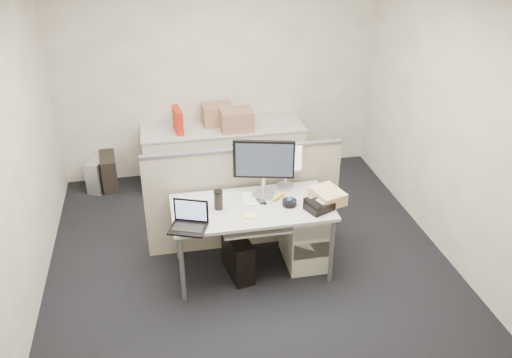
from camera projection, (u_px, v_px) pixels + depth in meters
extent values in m
cube|color=black|center=(252.00, 269.00, 5.42)|extent=(4.00, 4.50, 0.01)
cube|color=silver|center=(218.00, 72.00, 6.72)|extent=(4.00, 0.02, 2.70)
cube|color=silver|center=(332.00, 322.00, 2.83)|extent=(4.00, 0.02, 2.70)
cube|color=silver|center=(12.00, 166.00, 4.43)|extent=(0.02, 4.50, 2.70)
cube|color=silver|center=(459.00, 129.00, 5.12)|extent=(0.02, 4.50, 2.70)
cube|color=#BBB7AE|center=(252.00, 208.00, 5.08)|extent=(1.50, 0.75, 0.03)
cylinder|color=slate|center=(182.00, 269.00, 4.85)|extent=(0.04, 0.04, 0.70)
cylinder|color=slate|center=(177.00, 229.00, 5.41)|extent=(0.04, 0.04, 0.70)
cylinder|color=slate|center=(332.00, 251.00, 5.09)|extent=(0.04, 0.04, 0.70)
cylinder|color=slate|center=(312.00, 215.00, 5.65)|extent=(0.04, 0.04, 0.70)
cube|color=#BBB7AE|center=(256.00, 226.00, 4.97)|extent=(0.62, 0.32, 0.02)
cube|color=#BAB69D|center=(305.00, 233.00, 5.40)|extent=(0.40, 0.55, 0.65)
cube|color=tan|center=(244.00, 199.00, 5.54)|extent=(2.00, 0.06, 1.10)
cube|color=#BAB69D|center=(224.00, 155.00, 6.91)|extent=(2.00, 0.60, 0.72)
cube|color=black|center=(264.00, 169.00, 5.11)|extent=(0.62, 0.35, 0.58)
cube|color=#B7B7BC|center=(286.00, 166.00, 5.31)|extent=(0.39, 0.24, 0.44)
cube|color=black|center=(187.00, 218.00, 4.67)|extent=(0.38, 0.33, 0.24)
cylinder|color=black|center=(289.00, 203.00, 5.07)|extent=(0.14, 0.14, 0.05)
cube|color=black|center=(319.00, 206.00, 5.00)|extent=(0.29, 0.27, 0.07)
cube|color=silver|center=(253.00, 199.00, 5.18)|extent=(0.24, 0.28, 0.01)
cube|color=#FFEE50|center=(250.00, 216.00, 4.90)|extent=(0.11, 0.11, 0.01)
cylinder|color=black|center=(218.00, 200.00, 4.99)|extent=(0.09, 0.09, 0.17)
ellipsoid|color=#FFF64C|center=(279.00, 196.00, 5.19)|extent=(0.18, 0.16, 0.04)
cube|color=black|center=(261.00, 202.00, 5.13)|extent=(0.09, 0.12, 0.02)
cube|color=#F2CE83|center=(327.00, 196.00, 5.12)|extent=(0.33, 0.37, 0.12)
cube|color=black|center=(249.00, 223.00, 4.98)|extent=(0.43, 0.24, 0.02)
cube|color=black|center=(238.00, 256.00, 5.24)|extent=(0.26, 0.48, 0.43)
cube|color=black|center=(109.00, 171.00, 6.82)|extent=(0.22, 0.48, 0.43)
cube|color=#B7B7BC|center=(100.00, 173.00, 6.81)|extent=(0.32, 0.47, 0.41)
cube|color=#9B6D52|center=(217.00, 115.00, 6.77)|extent=(0.39, 0.30, 0.28)
cube|color=#9B6D52|center=(237.00, 121.00, 6.60)|extent=(0.39, 0.31, 0.28)
cube|color=red|center=(178.00, 121.00, 6.55)|extent=(0.11, 0.34, 0.31)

